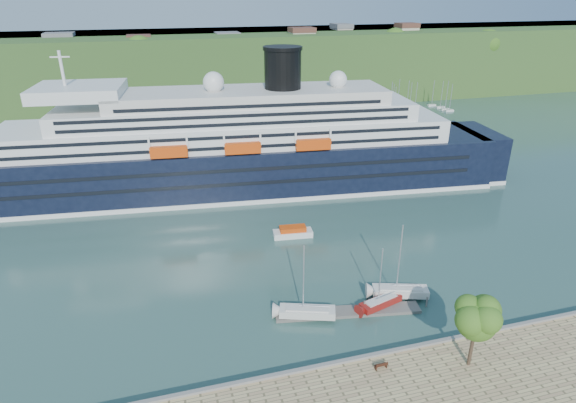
# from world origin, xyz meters

# --- Properties ---
(ground) EXTENTS (400.00, 400.00, 0.00)m
(ground) POSITION_xyz_m (0.00, 0.00, 0.00)
(ground) COLOR #2E524A
(ground) RESTS_ON ground
(far_hillside) EXTENTS (400.00, 50.00, 24.00)m
(far_hillside) POSITION_xyz_m (0.00, 145.00, 12.00)
(far_hillside) COLOR #305622
(far_hillside) RESTS_ON ground
(quay_coping) EXTENTS (220.00, 0.50, 0.30)m
(quay_coping) POSITION_xyz_m (0.00, -0.20, 1.15)
(quay_coping) COLOR slate
(quay_coping) RESTS_ON promenade
(cruise_ship) EXTENTS (127.38, 31.62, 28.33)m
(cruise_ship) POSITION_xyz_m (-6.58, 55.04, 14.16)
(cruise_ship) COLOR black
(cruise_ship) RESTS_ON ground
(park_bench) EXTENTS (1.47, 0.65, 0.93)m
(park_bench) POSITION_xyz_m (2.10, -2.12, 1.47)
(park_bench) COLOR #3F1D12
(park_bench) RESTS_ON promenade
(promenade_tree) EXTENTS (5.61, 5.61, 9.30)m
(promenade_tree) POSITION_xyz_m (11.49, -4.13, 5.65)
(promenade_tree) COLOR #3A6A1C
(promenade_tree) RESTS_ON promenade
(floating_pontoon) EXTENTS (18.78, 5.43, 0.41)m
(floating_pontoon) POSITION_xyz_m (2.99, 8.96, 0.21)
(floating_pontoon) COLOR slate
(floating_pontoon) RESTS_ON ground
(sailboat_white_near) EXTENTS (7.99, 4.59, 9.97)m
(sailboat_white_near) POSITION_xyz_m (-2.39, 9.33, 4.98)
(sailboat_white_near) COLOR silver
(sailboat_white_near) RESTS_ON ground
(sailboat_red) EXTENTS (6.86, 3.62, 8.54)m
(sailboat_red) POSITION_xyz_m (7.44, 8.84, 4.27)
(sailboat_red) COLOR maroon
(sailboat_red) RESTS_ON ground
(sailboat_white_far) EXTENTS (8.38, 4.65, 10.44)m
(sailboat_white_far) POSITION_xyz_m (10.93, 10.13, 5.22)
(sailboat_white_far) COLOR silver
(sailboat_white_far) RESTS_ON ground
(tender_launch) EXTENTS (6.84, 3.01, 1.83)m
(tender_launch) POSITION_xyz_m (2.08, 30.98, 0.92)
(tender_launch) COLOR #D4420C
(tender_launch) RESTS_ON ground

